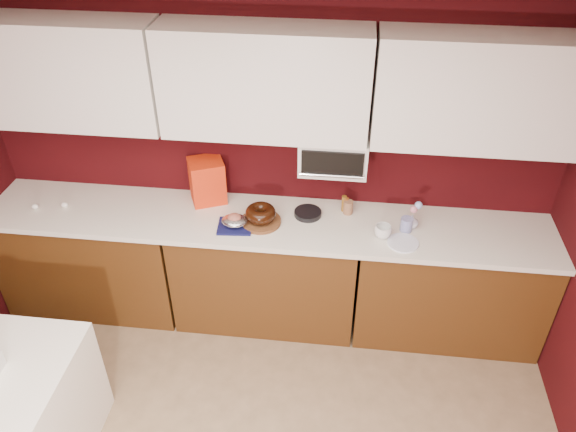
{
  "coord_description": "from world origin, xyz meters",
  "views": [
    {
      "loc": [
        0.53,
        -1.18,
        3.21
      ],
      "look_at": [
        0.18,
        1.84,
        1.02
      ],
      "focal_mm": 35.0,
      "sensor_mm": 36.0,
      "label": 1
    }
  ],
  "objects_px": {
    "foil_ham_nest": "(235,221)",
    "flower_vase": "(412,220)",
    "blue_jar": "(406,225)",
    "bundt_cake": "(261,213)",
    "toaster_oven": "(334,152)",
    "coffee_mug": "(383,230)",
    "pandoro_box": "(207,181)"
  },
  "relations": [
    {
      "from": "bundt_cake",
      "to": "coffee_mug",
      "type": "relative_size",
      "value": 1.94
    },
    {
      "from": "bundt_cake",
      "to": "blue_jar",
      "type": "xyz_separation_m",
      "value": [
        0.99,
        0.03,
        -0.03
      ]
    },
    {
      "from": "foil_ham_nest",
      "to": "coffee_mug",
      "type": "bearing_deg",
      "value": 0.62
    },
    {
      "from": "toaster_oven",
      "to": "pandoro_box",
      "type": "height_order",
      "value": "toaster_oven"
    },
    {
      "from": "blue_jar",
      "to": "flower_vase",
      "type": "height_order",
      "value": "flower_vase"
    },
    {
      "from": "coffee_mug",
      "to": "flower_vase",
      "type": "height_order",
      "value": "same"
    },
    {
      "from": "coffee_mug",
      "to": "foil_ham_nest",
      "type": "bearing_deg",
      "value": -179.38
    },
    {
      "from": "flower_vase",
      "to": "toaster_oven",
      "type": "bearing_deg",
      "value": 167.2
    },
    {
      "from": "blue_jar",
      "to": "flower_vase",
      "type": "distance_m",
      "value": 0.06
    },
    {
      "from": "foil_ham_nest",
      "to": "flower_vase",
      "type": "distance_m",
      "value": 1.21
    },
    {
      "from": "blue_jar",
      "to": "bundt_cake",
      "type": "bearing_deg",
      "value": -178.19
    },
    {
      "from": "foil_ham_nest",
      "to": "pandoro_box",
      "type": "xyz_separation_m",
      "value": [
        -0.26,
        0.31,
        0.11
      ]
    },
    {
      "from": "blue_jar",
      "to": "flower_vase",
      "type": "bearing_deg",
      "value": 48.58
    },
    {
      "from": "flower_vase",
      "to": "foil_ham_nest",
      "type": "bearing_deg",
      "value": -173.07
    },
    {
      "from": "toaster_oven",
      "to": "bundt_cake",
      "type": "xyz_separation_m",
      "value": [
        -0.47,
        -0.2,
        -0.39
      ]
    },
    {
      "from": "bundt_cake",
      "to": "pandoro_box",
      "type": "bearing_deg",
      "value": 150.27
    },
    {
      "from": "bundt_cake",
      "to": "blue_jar",
      "type": "height_order",
      "value": "bundt_cake"
    },
    {
      "from": "bundt_cake",
      "to": "foil_ham_nest",
      "type": "relative_size",
      "value": 1.2
    },
    {
      "from": "blue_jar",
      "to": "pandoro_box",
      "type": "bearing_deg",
      "value": 171.52
    },
    {
      "from": "toaster_oven",
      "to": "foil_ham_nest",
      "type": "relative_size",
      "value": 2.53
    },
    {
      "from": "coffee_mug",
      "to": "bundt_cake",
      "type": "bearing_deg",
      "value": 175.9
    },
    {
      "from": "coffee_mug",
      "to": "pandoro_box",
      "type": "bearing_deg",
      "value": 166.49
    },
    {
      "from": "bundt_cake",
      "to": "blue_jar",
      "type": "bearing_deg",
      "value": 1.81
    },
    {
      "from": "pandoro_box",
      "to": "flower_vase",
      "type": "bearing_deg",
      "value": -30.3
    },
    {
      "from": "coffee_mug",
      "to": "flower_vase",
      "type": "relative_size",
      "value": 1.0
    },
    {
      "from": "blue_jar",
      "to": "flower_vase",
      "type": "xyz_separation_m",
      "value": [
        0.04,
        0.04,
        0.01
      ]
    },
    {
      "from": "toaster_oven",
      "to": "blue_jar",
      "type": "height_order",
      "value": "toaster_oven"
    },
    {
      "from": "bundt_cake",
      "to": "foil_ham_nest",
      "type": "bearing_deg",
      "value": -157.25
    },
    {
      "from": "foil_ham_nest",
      "to": "coffee_mug",
      "type": "relative_size",
      "value": 1.63
    },
    {
      "from": "foil_ham_nest",
      "to": "flower_vase",
      "type": "height_order",
      "value": "flower_vase"
    },
    {
      "from": "bundt_cake",
      "to": "flower_vase",
      "type": "xyz_separation_m",
      "value": [
        1.03,
        0.08,
        -0.03
      ]
    },
    {
      "from": "toaster_oven",
      "to": "foil_ham_nest",
      "type": "xyz_separation_m",
      "value": [
        -0.64,
        -0.27,
        -0.42
      ]
    }
  ]
}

